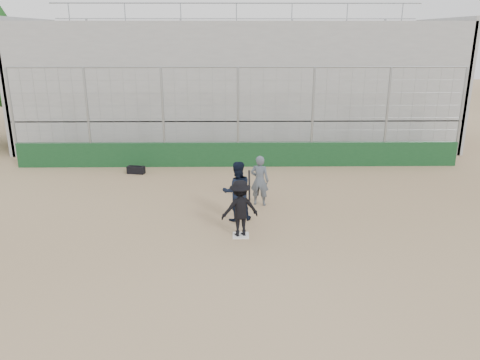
{
  "coord_description": "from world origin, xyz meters",
  "views": [
    {
      "loc": [
        -0.19,
        -11.65,
        5.25
      ],
      "look_at": [
        0.0,
        1.4,
        1.15
      ],
      "focal_mm": 35.0,
      "sensor_mm": 36.0,
      "label": 1
    }
  ],
  "objects_px": {
    "umpire": "(260,183)",
    "equipment_bag": "(136,170)",
    "catcher_crouched": "(237,201)",
    "batter_at_plate": "(240,208)"
  },
  "relations": [
    {
      "from": "batter_at_plate",
      "to": "catcher_crouched",
      "type": "xyz_separation_m",
      "value": [
        -0.07,
        1.08,
        -0.18
      ]
    },
    {
      "from": "catcher_crouched",
      "to": "batter_at_plate",
      "type": "bearing_deg",
      "value": -86.21
    },
    {
      "from": "umpire",
      "to": "equipment_bag",
      "type": "xyz_separation_m",
      "value": [
        -4.64,
        3.57,
        -0.58
      ]
    },
    {
      "from": "catcher_crouched",
      "to": "equipment_bag",
      "type": "bearing_deg",
      "value": 128.87
    },
    {
      "from": "catcher_crouched",
      "to": "umpire",
      "type": "distance_m",
      "value": 1.49
    },
    {
      "from": "catcher_crouched",
      "to": "equipment_bag",
      "type": "distance_m",
      "value": 6.26
    },
    {
      "from": "umpire",
      "to": "equipment_bag",
      "type": "height_order",
      "value": "umpire"
    },
    {
      "from": "batter_at_plate",
      "to": "umpire",
      "type": "xyz_separation_m",
      "value": [
        0.65,
        2.37,
        -0.05
      ]
    },
    {
      "from": "umpire",
      "to": "equipment_bag",
      "type": "bearing_deg",
      "value": -22.44
    },
    {
      "from": "catcher_crouched",
      "to": "umpire",
      "type": "height_order",
      "value": "umpire"
    }
  ]
}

